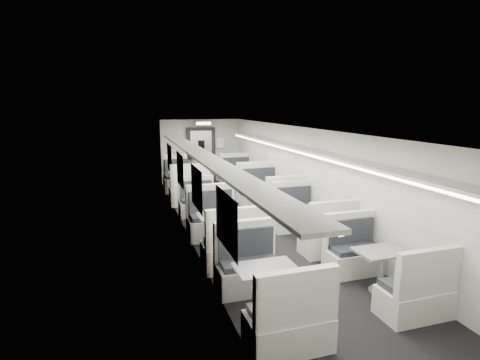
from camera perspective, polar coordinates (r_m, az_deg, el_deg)
room at (r=8.69m, az=1.84°, el=-0.21°), size 3.24×12.24×2.64m
booth_left_a at (r=12.17m, az=-8.41°, el=-0.69°), size 1.16×2.35×1.26m
booth_left_b at (r=9.46m, az=-5.70°, el=-4.57°), size 0.97×1.97×1.05m
booth_left_c at (r=7.69m, az=-2.83°, el=-7.97°), size 1.10×2.24×1.20m
booth_left_d at (r=5.52m, az=3.93°, el=-16.47°), size 1.04×2.10×1.12m
booth_right_a at (r=12.63m, az=0.58°, el=-0.18°), size 1.13×2.29×1.23m
booth_right_b at (r=10.36m, az=4.76°, el=-2.78°), size 1.14×2.31×1.24m
booth_right_c at (r=8.41m, az=10.52°, el=-6.56°), size 1.06×2.14×1.15m
booth_right_d at (r=6.52m, az=20.67°, el=-12.80°), size 0.99×2.01×1.08m
passenger at (r=11.58m, az=-7.22°, el=0.59°), size 0.68×0.57×1.58m
window_a at (r=11.63m, az=-10.68°, el=3.32°), size 0.02×1.18×0.84m
window_b at (r=9.47m, az=-9.11°, el=1.55°), size 0.02×1.18×0.84m
window_c at (r=7.34m, az=-6.62°, el=-1.27°), size 0.02×1.18×0.84m
window_d at (r=5.27m, az=-2.12°, el=-6.33°), size 0.02×1.18×0.84m
luggage_rack_left at (r=7.96m, az=-5.93°, el=3.89°), size 0.46×10.40×0.09m
luggage_rack_right at (r=8.79m, az=10.22°, el=4.48°), size 0.46×10.40×0.09m
vestibule_door at (r=14.38m, az=-5.92°, el=3.74°), size 1.10×0.13×2.10m
exit_sign at (r=13.79m, az=-5.62°, el=8.60°), size 0.62×0.12×0.16m
wall_notice at (r=14.48m, az=-3.03°, el=5.67°), size 0.32×0.02×0.40m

